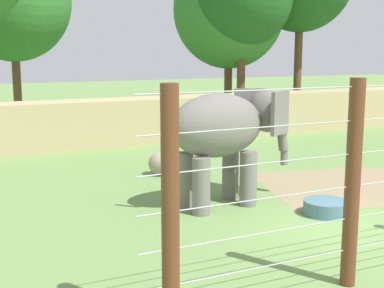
% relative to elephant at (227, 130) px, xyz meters
% --- Properties ---
extents(ground_plane, '(120.00, 120.00, 0.00)m').
position_rel_elephant_xyz_m(ground_plane, '(1.44, -2.76, -1.97)').
color(ground_plane, '#6B8E4C').
extents(dirt_patch, '(5.69, 5.50, 0.01)m').
position_rel_elephant_xyz_m(dirt_patch, '(4.07, 0.14, -1.97)').
color(dirt_patch, '#937F5B').
rests_on(dirt_patch, ground).
extents(embankment_wall, '(36.00, 1.80, 1.94)m').
position_rel_elephant_xyz_m(embankment_wall, '(1.44, 9.95, -1.00)').
color(embankment_wall, tan).
rests_on(embankment_wall, ground).
extents(elephant, '(4.01, 1.82, 2.98)m').
position_rel_elephant_xyz_m(elephant, '(0.00, 0.00, 0.00)').
color(elephant, slate).
rests_on(elephant, ground).
extents(enrichment_ball, '(0.76, 0.76, 0.76)m').
position_rel_elephant_xyz_m(enrichment_ball, '(-0.30, 3.83, -1.60)').
color(enrichment_ball, gray).
rests_on(enrichment_ball, ground).
extents(water_tub, '(1.10, 1.10, 0.35)m').
position_rel_elephant_xyz_m(water_tub, '(1.78, -1.84, -1.79)').
color(water_tub, slate).
rests_on(water_tub, ground).
extents(tree_right_of_centre, '(6.05, 6.05, 9.75)m').
position_rel_elephant_xyz_m(tree_right_of_centre, '(-2.75, 17.89, 4.58)').
color(tree_right_of_centre, brown).
rests_on(tree_right_of_centre, ground).
extents(tree_far_right, '(6.06, 6.06, 9.35)m').
position_rel_elephant_xyz_m(tree_far_right, '(8.02, 14.11, 4.19)').
color(tree_far_right, brown).
rests_on(tree_far_right, ground).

